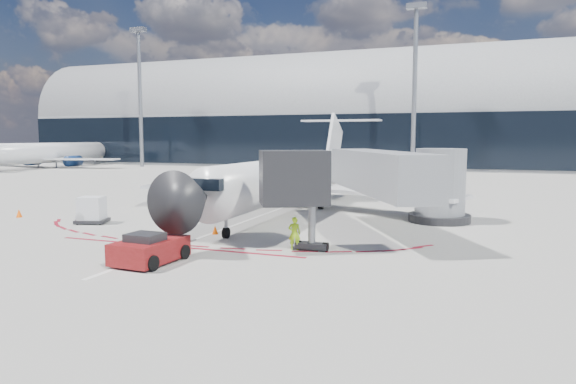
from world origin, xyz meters
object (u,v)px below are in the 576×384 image
(uld_container, at_px, (92,210))
(ramp_worker, at_px, (294,233))
(pushback_tug, at_px, (150,249))
(regional_jet, at_px, (295,176))

(uld_container, bearing_deg, ramp_worker, -29.77)
(pushback_tug, bearing_deg, ramp_worker, 45.10)
(pushback_tug, relative_size, ramp_worker, 3.23)
(pushback_tug, xyz_separation_m, ramp_worker, (5.16, 4.64, 0.22))
(regional_jet, xyz_separation_m, pushback_tug, (-0.67, -17.47, -2.01))
(ramp_worker, bearing_deg, pushback_tug, 24.18)
(ramp_worker, relative_size, uld_container, 0.74)
(ramp_worker, distance_m, uld_container, 15.17)
(pushback_tug, relative_size, uld_container, 2.38)
(regional_jet, distance_m, ramp_worker, 13.70)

